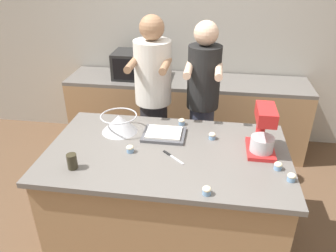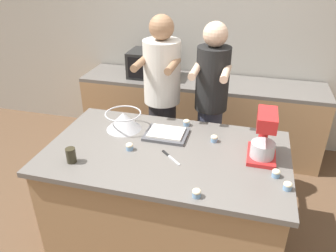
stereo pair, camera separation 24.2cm
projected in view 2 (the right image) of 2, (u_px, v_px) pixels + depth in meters
The scene contains 18 objects.
ground_plane at pixel (166, 235), 2.88m from camera, with size 16.00×16.00×0.00m, color brown.
back_wall at pixel (208, 33), 3.85m from camera, with size 10.00×0.06×2.70m.
island_counter at pixel (166, 196), 2.67m from camera, with size 1.81×1.07×0.88m.
back_counter at pixel (199, 115), 3.98m from camera, with size 2.80×0.60×0.88m.
person_left at pixel (162, 103), 3.14m from camera, with size 0.35×0.51×1.74m.
person_right at pixel (210, 109), 3.04m from camera, with size 0.32×0.49×1.70m.
stand_mixer at pixel (264, 138), 2.30m from camera, with size 0.20×0.30×0.36m.
mixing_bowl at pixel (124, 120), 2.72m from camera, with size 0.30×0.30×0.15m.
baking_tray at pixel (166, 134), 2.65m from camera, with size 0.34×0.27×0.04m.
microwave_oven at pixel (151, 64), 3.83m from camera, with size 0.50×0.38×0.30m.
drinking_glass at pixel (71, 155), 2.30m from camera, with size 0.07×0.07×0.11m.
knife at pixel (170, 157), 2.38m from camera, with size 0.17×0.16×0.01m.
cupcake_0 at pixel (276, 173), 2.16m from camera, with size 0.06×0.06×0.06m.
cupcake_1 at pixel (288, 186), 2.05m from camera, with size 0.06×0.06×0.06m.
cupcake_2 at pixel (197, 193), 1.98m from camera, with size 0.06×0.06×0.06m.
cupcake_3 at pixel (130, 146), 2.45m from camera, with size 0.06×0.06×0.06m.
cupcake_4 at pixel (187, 122), 2.80m from camera, with size 0.06×0.06×0.06m.
cupcake_5 at pixel (214, 138), 2.56m from camera, with size 0.06×0.06×0.06m.
Camera 2 is at (0.55, -2.01, 2.21)m, focal length 35.00 mm.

